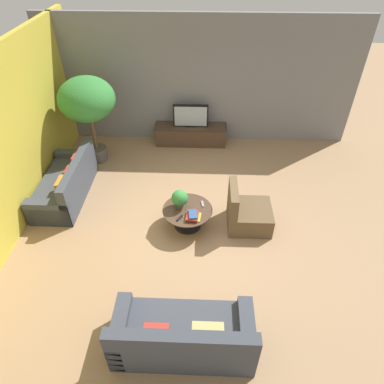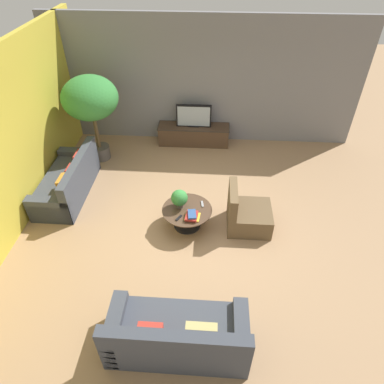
{
  "view_description": "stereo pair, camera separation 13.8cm",
  "coord_description": "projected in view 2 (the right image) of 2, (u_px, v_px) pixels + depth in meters",
  "views": [
    {
      "loc": [
        0.12,
        -4.68,
        4.61
      ],
      "look_at": [
        -0.07,
        0.27,
        0.55
      ],
      "focal_mm": 32.0,
      "sensor_mm": 36.0,
      "label": 1
    },
    {
      "loc": [
        0.26,
        -4.67,
        4.61
      ],
      "look_at": [
        -0.07,
        0.27,
        0.55
      ],
      "focal_mm": 32.0,
      "sensor_mm": 36.0,
      "label": 2
    }
  ],
  "objects": [
    {
      "name": "potted_palm_tall",
      "position": [
        90.0,
        100.0,
        7.37
      ],
      "size": [
        1.21,
        1.21,
        2.0
      ],
      "color": "#514C47",
      "rests_on": "ground"
    },
    {
      "name": "armchair_wicker",
      "position": [
        246.0,
        214.0,
        6.33
      ],
      "size": [
        0.8,
        0.76,
        0.86
      ],
      "rotation": [
        0.0,
        0.0,
        1.57
      ],
      "color": "brown",
      "rests_on": "ground"
    },
    {
      "name": "potted_plant_tabletop",
      "position": [
        179.0,
        198.0,
        6.17
      ],
      "size": [
        0.3,
        0.3,
        0.36
      ],
      "color": "#514C47",
      "rests_on": "coffee_table"
    },
    {
      "name": "remote_silver",
      "position": [
        202.0,
        204.0,
        6.34
      ],
      "size": [
        0.07,
        0.16,
        0.02
      ],
      "primitive_type": "cube",
      "rotation": [
        0.0,
        0.0,
        0.17
      ],
      "color": "gray",
      "rests_on": "coffee_table"
    },
    {
      "name": "remote_black",
      "position": [
        179.0,
        218.0,
        6.05
      ],
      "size": [
        0.12,
        0.16,
        0.02
      ],
      "primitive_type": "cube",
      "rotation": [
        0.0,
        0.0,
        -0.55
      ],
      "color": "black",
      "rests_on": "coffee_table"
    },
    {
      "name": "book_stack",
      "position": [
        192.0,
        216.0,
        6.05
      ],
      "size": [
        0.28,
        0.29,
        0.1
      ],
      "color": "gold",
      "rests_on": "coffee_table"
    },
    {
      "name": "coffee_table",
      "position": [
        187.0,
        214.0,
        6.32
      ],
      "size": [
        0.92,
        0.92,
        0.41
      ],
      "color": "black",
      "rests_on": "ground"
    },
    {
      "name": "television",
      "position": [
        194.0,
        116.0,
        8.34
      ],
      "size": [
        0.86,
        0.13,
        0.56
      ],
      "color": "black",
      "rests_on": "media_console"
    },
    {
      "name": "ground_plane",
      "position": [
        195.0,
        223.0,
        6.54
      ],
      "size": [
        24.0,
        24.0,
        0.0
      ],
      "primitive_type": "plane",
      "color": "#9E7A56"
    },
    {
      "name": "side_wall_left",
      "position": [
        8.0,
        144.0,
        5.91
      ],
      "size": [
        0.12,
        7.4,
        3.0
      ],
      "primitive_type": "cube",
      "color": "gold",
      "rests_on": "ground"
    },
    {
      "name": "media_console",
      "position": [
        194.0,
        134.0,
        8.66
      ],
      "size": [
        1.78,
        0.5,
        0.49
      ],
      "color": "#473323",
      "rests_on": "ground"
    },
    {
      "name": "couch_near_entry",
      "position": [
        178.0,
        336.0,
        4.51
      ],
      "size": [
        1.86,
        0.84,
        0.84
      ],
      "rotation": [
        0.0,
        0.0,
        3.14
      ],
      "color": "#3D424C",
      "rests_on": "ground"
    },
    {
      "name": "couch_by_wall",
      "position": [
        68.0,
        182.0,
        7.07
      ],
      "size": [
        0.84,
        1.89,
        0.84
      ],
      "rotation": [
        0.0,
        0.0,
        -1.57
      ],
      "color": "#3D424C",
      "rests_on": "ground"
    },
    {
      "name": "back_wall_stone",
      "position": [
        203.0,
        82.0,
        8.1
      ],
      "size": [
        7.4,
        0.12,
        3.0
      ],
      "primitive_type": "cube",
      "color": "slate",
      "rests_on": "ground"
    }
  ]
}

